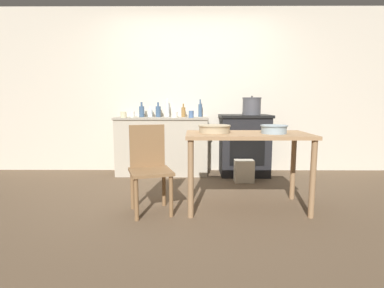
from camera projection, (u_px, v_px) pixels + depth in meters
name	position (u px, v px, depth m)	size (l,w,h in m)	color
ground_plane	(192.00, 201.00, 3.36)	(14.00, 14.00, 0.00)	brown
wall_back	(192.00, 91.00, 4.76)	(8.00, 0.07, 2.55)	beige
counter_cabinet	(162.00, 146.00, 4.60)	(1.40, 0.51, 0.88)	#B2A893
stove	(244.00, 145.00, 4.55)	(0.75, 0.60, 0.92)	black
work_table	(247.00, 144.00, 3.06)	(1.25, 0.66, 0.79)	#A87F56
chair	(149.00, 166.00, 3.01)	(0.50, 0.50, 0.87)	olive
flour_sack	(244.00, 171.00, 4.14)	(0.26, 0.18, 0.31)	beige
stock_pot	(252.00, 106.00, 4.39)	(0.28, 0.28, 0.28)	#4C4C51
mixing_bowl_large	(215.00, 128.00, 3.09)	(0.33, 0.33, 0.08)	tan
mixing_bowl_small	(274.00, 129.00, 3.00)	(0.27, 0.27, 0.08)	#93A8B2
bottle_far_left	(167.00, 110.00, 4.66)	(0.06, 0.06, 0.29)	silver
bottle_left	(183.00, 112.00, 4.60)	(0.06, 0.06, 0.20)	olive
bottle_mid_left	(158.00, 111.00, 4.60)	(0.08, 0.08, 0.23)	#3D5675
bottle_center_left	(200.00, 110.00, 4.68)	(0.06, 0.06, 0.27)	#3D5675
bottle_center	(150.00, 113.00, 4.62)	(0.08, 0.08, 0.18)	silver
bottle_center_right	(142.00, 111.00, 4.57)	(0.08, 0.08, 0.23)	#3D5675
cup_mid_right	(175.00, 115.00, 4.44)	(0.09, 0.09, 0.08)	silver
cup_right	(124.00, 115.00, 4.43)	(0.09, 0.09, 0.09)	beige
cup_far_right	(191.00, 114.00, 4.35)	(0.08, 0.08, 0.10)	#4C6B99
cup_end_right	(132.00, 114.00, 4.51)	(0.07, 0.07, 0.09)	silver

